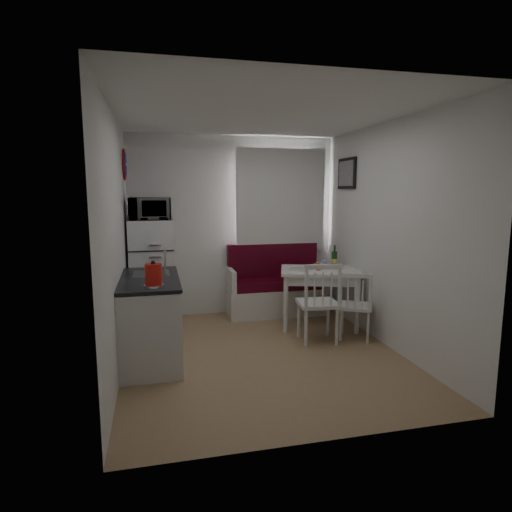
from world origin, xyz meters
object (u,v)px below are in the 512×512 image
Objects in this scene: microwave at (150,209)px; kettle at (153,275)px; bench at (276,291)px; dining_table at (320,276)px; chair_right at (359,299)px; fridge at (152,273)px; wine_bottle at (334,256)px; kitchen_counter at (151,318)px; chair_left at (321,294)px.

microwave is 2.11× the size of kettle.
bench reaches higher than dining_table.
chair_right is (0.66, -1.35, 0.18)m from bench.
chair_right is 2.90m from microwave.
bench is 5.69× the size of kettle.
kettle is (0.03, -1.76, 0.31)m from fridge.
bench is at bearing 5.28° from microwave.
wine_bottle is at bearing 118.68° from chair_right.
kettle is 0.82× the size of wine_bottle.
microwave is at bearing -176.48° from dining_table.
kitchen_counter is 2.48× the size of microwave.
chair_left is 0.37× the size of fridge.
bench is 1.07m from wine_bottle.
wine_bottle is at bearing -11.16° from fridge.
microwave is at bearing 153.87° from chair_left.
chair_right is 2.73m from fridge.
kettle is at bearing -88.99° from microwave.
fridge is (-1.77, -0.11, 0.38)m from bench.
kitchen_counter is at bearing -151.14° from chair_right.
chair_left is 2.08× the size of kettle.
bench is 1.40m from chair_left.
kitchen_counter is 2.25m from bench.
kitchen_counter is 2.50× the size of chair_left.
kitchen_counter is 1.10× the size of dining_table.
chair_right reaches higher than dining_table.
fridge is at bearing -176.33° from bench.
fridge is at bearing 90.00° from microwave.
chair_right is 2.13× the size of kettle.
wine_bottle is (0.00, 0.76, 0.41)m from chair_right.
chair_right is 0.86m from wine_bottle.
microwave is (0.00, -0.05, 0.87)m from fridge.
chair_left is (0.17, -1.36, 0.27)m from bench.
kitchen_counter is 2.45× the size of chair_right.
chair_left is 2.02m from kettle.
kettle is 2.72m from wine_bottle.
chair_left is at bearing -149.70° from chair_right.
bench is 2.70× the size of microwave.
chair_left is 0.99× the size of microwave.
dining_table is at bearing 75.23° from chair_left.
fridge is at bearing 168.84° from wine_bottle.
bench reaches higher than chair_left.
fridge is at bearing 89.10° from kitchen_counter.
dining_table is 0.84× the size of fridge.
dining_table is 2.42m from microwave.
dining_table is 3.92× the size of wine_bottle.
dining_table is at bearing 16.77° from kitchen_counter.
bench is 1.51m from chair_right.
bench is 1.00× the size of fridge.
chair_left is 0.50m from chair_right.
kitchen_counter is at bearing -90.90° from fridge.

